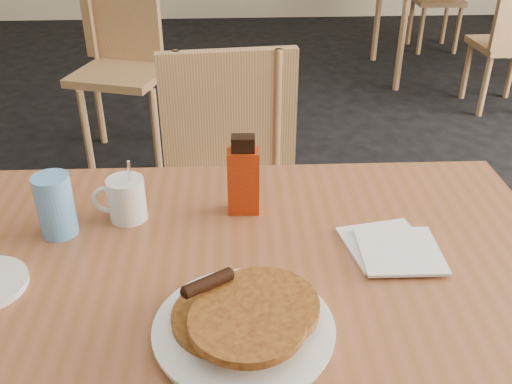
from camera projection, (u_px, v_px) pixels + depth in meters
The scene contains 8 objects.
main_table at pixel (228, 294), 1.03m from camera, with size 1.32×0.90×0.75m.
chair_main_far at pixel (231, 179), 1.74m from camera, with size 0.46×0.46×0.92m.
chair_wall_extra at pixel (121, 48), 2.90m from camera, with size 0.53×0.54×0.94m.
pancake_plate at pixel (244, 322), 0.88m from camera, with size 0.28×0.28×0.08m.
coffee_mug at pixel (125, 198), 1.15m from camera, with size 0.11×0.08×0.14m.
syrup_bottle at pixel (243, 178), 1.16m from camera, with size 0.07×0.04×0.17m.
napkin_stack at pixel (393, 248), 1.08m from camera, with size 0.18×0.19×0.01m.
blue_tumbler at pixel (55, 205), 1.10m from camera, with size 0.07×0.07×0.13m, color #5F9EDF.
Camera 1 is at (-0.01, -0.88, 1.39)m, focal length 40.00 mm.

